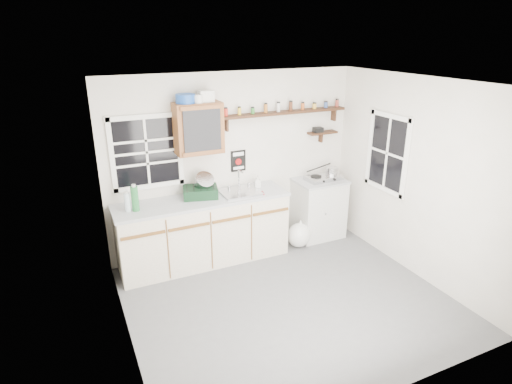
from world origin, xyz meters
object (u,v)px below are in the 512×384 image
upper_cabinet (198,128)px  dish_rack (202,189)px  hotplate (324,177)px  right_cabinet (318,208)px  main_cabinet (204,230)px  spice_shelf (284,112)px

upper_cabinet → dish_rack: upper_cabinet is taller
upper_cabinet → dish_rack: (-0.02, -0.06, -0.80)m
dish_rack → hotplate: bearing=12.2°
upper_cabinet → hotplate: upper_cabinet is taller
right_cabinet → main_cabinet: bearing=-179.2°
right_cabinet → spice_shelf: bearing=160.4°
main_cabinet → dish_rack: size_ratio=4.47×
right_cabinet → upper_cabinet: upper_cabinet is taller
main_cabinet → upper_cabinet: bearing=76.3°
spice_shelf → hotplate: bearing=-19.8°
right_cabinet → hotplate: (0.05, -0.02, 0.49)m
main_cabinet → dish_rack: (0.02, 0.08, 0.57)m
upper_cabinet → hotplate: bearing=-4.3°
right_cabinet → dish_rack: dish_rack is taller
main_cabinet → upper_cabinet: (0.03, 0.14, 1.36)m
main_cabinet → dish_rack: 0.57m
dish_rack → spice_shelf: bearing=20.4°
right_cabinet → spice_shelf: spice_shelf is taller
spice_shelf → dish_rack: 1.58m
right_cabinet → hotplate: 0.49m
right_cabinet → dish_rack: bearing=178.3°
dish_rack → hotplate: (1.87, -0.07, -0.08)m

